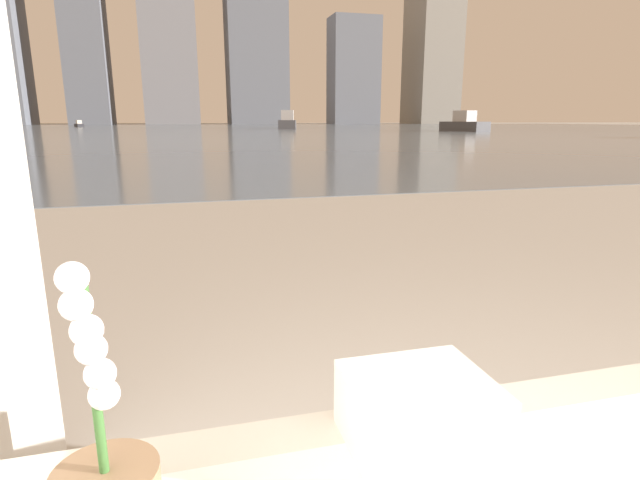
% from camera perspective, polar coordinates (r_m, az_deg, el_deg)
% --- Properties ---
extents(towel_stack, '(0.23, 0.20, 0.12)m').
position_cam_1_polar(towel_stack, '(0.88, 11.18, -18.78)').
color(towel_stack, white).
rests_on(towel_stack, bathtub).
extents(harbor_water, '(180.00, 110.00, 0.01)m').
position_cam_1_polar(harbor_water, '(61.85, -14.65, 12.20)').
color(harbor_water, slate).
rests_on(harbor_water, ground_plane).
extents(harbor_boat_0, '(1.74, 2.73, 0.97)m').
position_cam_1_polar(harbor_boat_0, '(82.19, -25.83, 11.80)').
color(harbor_boat_0, '#2D2D33').
rests_on(harbor_boat_0, harbor_water).
extents(harbor_boat_2, '(2.72, 5.22, 1.86)m').
position_cam_1_polar(harbor_boat_2, '(49.36, 16.15, 12.62)').
color(harbor_boat_2, '#4C4C51').
rests_on(harbor_boat_2, harbor_water).
extents(harbor_boat_4, '(3.15, 5.92, 2.11)m').
position_cam_1_polar(harbor_boat_4, '(60.04, -3.73, 13.28)').
color(harbor_boat_4, '#4C4C51').
rests_on(harbor_boat_4, harbor_water).
extents(skyline_tower_2, '(11.30, 11.37, 45.19)m').
position_cam_1_polar(skyline_tower_2, '(119.81, -17.11, 23.41)').
color(skyline_tower_2, slate).
rests_on(skyline_tower_2, ground_plane).
extents(skyline_tower_4, '(11.20, 7.69, 24.19)m').
position_cam_1_polar(skyline_tower_4, '(124.76, 3.85, 18.66)').
color(skyline_tower_4, slate).
rests_on(skyline_tower_4, ground_plane).
extents(skyline_tower_5, '(10.32, 12.66, 49.62)m').
position_cam_1_polar(skyline_tower_5, '(134.19, 12.88, 23.50)').
color(skyline_tower_5, gray).
rests_on(skyline_tower_5, ground_plane).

